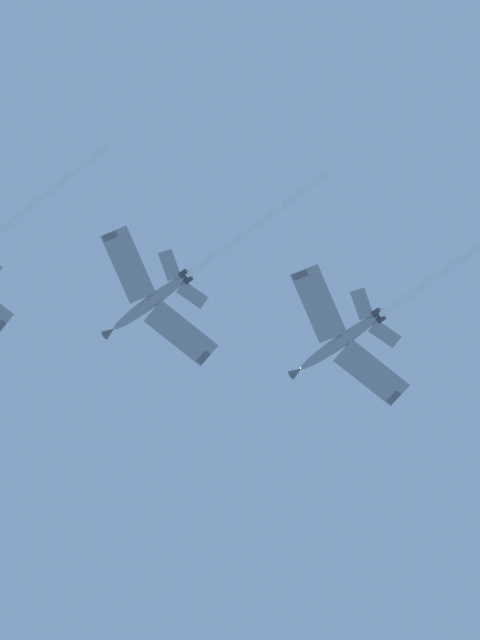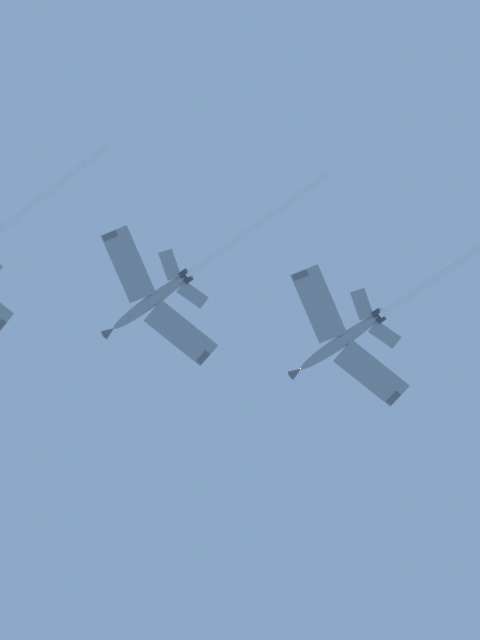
# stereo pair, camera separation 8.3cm
# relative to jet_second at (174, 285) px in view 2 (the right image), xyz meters

# --- Properties ---
(jet_second) EXTENTS (33.88, 20.11, 9.11)m
(jet_second) POSITION_rel_jet_second_xyz_m (0.00, 0.00, 0.00)
(jet_second) COLOR gray
(jet_third) EXTENTS (34.95, 20.13, 9.39)m
(jet_third) POSITION_rel_jet_second_xyz_m (15.83, 18.68, -4.25)
(jet_third) COLOR gray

